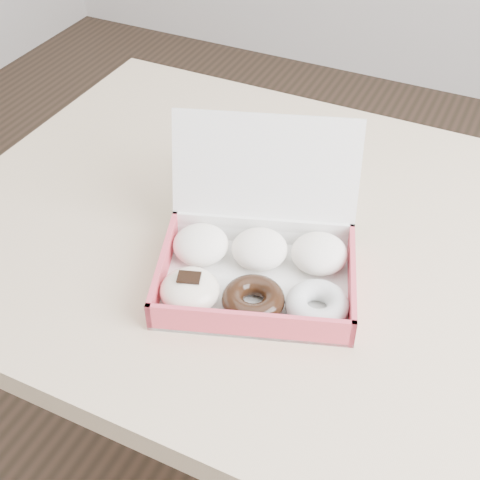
% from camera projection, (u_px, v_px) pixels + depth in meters
% --- Properties ---
extents(table, '(1.20, 0.80, 0.75)m').
position_uv_depth(table, '(321.00, 281.00, 1.05)').
color(table, tan).
rests_on(table, ground).
extents(donut_box, '(0.33, 0.32, 0.19)m').
position_uv_depth(donut_box, '(256.00, 262.00, 0.93)').
color(donut_box, white).
rests_on(donut_box, table).
extents(newspapers, '(0.29, 0.27, 0.04)m').
position_uv_depth(newspapers, '(267.00, 185.00, 1.08)').
color(newspapers, white).
rests_on(newspapers, table).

